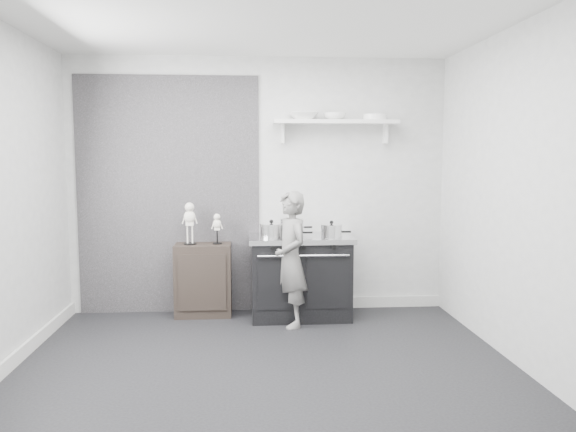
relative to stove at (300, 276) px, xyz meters
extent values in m
plane|color=black|center=(-0.41, -1.48, -0.43)|extent=(4.00, 4.00, 0.00)
cube|color=#B3B3B0|center=(-0.41, 0.32, 0.92)|extent=(4.00, 0.02, 2.70)
cube|color=#B3B3B0|center=(-0.41, -3.28, 0.92)|extent=(4.00, 0.02, 2.70)
cube|color=#B3B3B0|center=(1.59, -1.48, 0.92)|extent=(0.02, 3.60, 2.70)
cube|color=silver|center=(-0.41, -1.48, 2.27)|extent=(4.00, 3.60, 0.02)
cube|color=black|center=(-1.36, 0.31, 0.82)|extent=(1.90, 0.02, 2.50)
cube|color=silver|center=(0.59, 0.30, -0.37)|extent=(2.00, 0.03, 0.12)
cube|color=silver|center=(-2.39, -1.48, -0.37)|extent=(0.03, 3.60, 0.12)
cube|color=silver|center=(0.39, 0.19, 1.59)|extent=(1.30, 0.26, 0.04)
cube|color=silver|center=(-0.16, 0.26, 1.47)|extent=(0.03, 0.12, 0.20)
cube|color=silver|center=(0.94, 0.26, 1.47)|extent=(0.03, 0.12, 0.20)
cube|color=black|center=(0.00, 0.00, -0.03)|extent=(1.00, 0.60, 0.80)
cube|color=silver|center=(0.00, 0.00, 0.40)|extent=(1.06, 0.64, 0.05)
cube|color=black|center=(-0.24, -0.30, -0.01)|extent=(0.42, 0.02, 0.52)
cube|color=black|center=(0.24, -0.30, -0.01)|extent=(0.42, 0.02, 0.52)
cylinder|color=silver|center=(0.00, -0.33, 0.27)|extent=(0.90, 0.02, 0.02)
cylinder|color=black|center=(-0.30, -0.31, 0.35)|extent=(0.04, 0.03, 0.04)
cylinder|color=black|center=(0.00, -0.31, 0.35)|extent=(0.04, 0.03, 0.04)
cylinder|color=black|center=(0.30, -0.31, 0.35)|extent=(0.04, 0.03, 0.04)
cube|color=black|center=(-1.01, 0.13, -0.05)|extent=(0.58, 0.34, 0.75)
imported|color=slate|center=(-0.12, -0.29, 0.23)|extent=(0.46, 0.56, 1.33)
cylinder|color=silver|center=(-0.30, -0.10, 0.48)|extent=(0.22, 0.22, 0.13)
cylinder|color=silver|center=(-0.30, -0.10, 0.56)|extent=(0.23, 0.23, 0.01)
sphere|color=black|center=(-0.30, -0.10, 0.58)|extent=(0.04, 0.04, 0.04)
cylinder|color=black|center=(-0.15, -0.10, 0.48)|extent=(0.10, 0.02, 0.02)
cylinder|color=silver|center=(-0.08, 0.11, 0.50)|extent=(0.24, 0.24, 0.15)
cylinder|color=silver|center=(-0.08, 0.11, 0.58)|extent=(0.25, 0.25, 0.02)
sphere|color=black|center=(-0.08, 0.11, 0.61)|extent=(0.04, 0.04, 0.04)
cylinder|color=black|center=(0.08, 0.11, 0.50)|extent=(0.10, 0.02, 0.02)
cylinder|color=silver|center=(0.29, -0.18, 0.48)|extent=(0.21, 0.21, 0.12)
cylinder|color=silver|center=(0.29, -0.18, 0.55)|extent=(0.22, 0.22, 0.01)
sphere|color=black|center=(0.29, -0.18, 0.58)|extent=(0.04, 0.04, 0.04)
cylinder|color=black|center=(0.44, -0.18, 0.48)|extent=(0.10, 0.02, 0.02)
cylinder|color=silver|center=(-0.06, -0.16, 0.48)|extent=(0.16, 0.16, 0.11)
cylinder|color=silver|center=(-0.06, -0.16, 0.54)|extent=(0.17, 0.17, 0.01)
sphere|color=black|center=(-0.06, -0.16, 0.56)|extent=(0.03, 0.03, 0.03)
cylinder|color=black|center=(0.06, -0.16, 0.48)|extent=(0.10, 0.02, 0.02)
imported|color=white|center=(0.05, 0.19, 1.65)|extent=(0.31, 0.31, 0.08)
imported|color=white|center=(0.38, 0.19, 1.65)|extent=(0.23, 0.23, 0.07)
cylinder|color=white|center=(0.80, 0.19, 1.64)|extent=(0.25, 0.25, 0.06)
camera|label=1|loc=(-0.56, -5.67, 1.23)|focal=35.00mm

